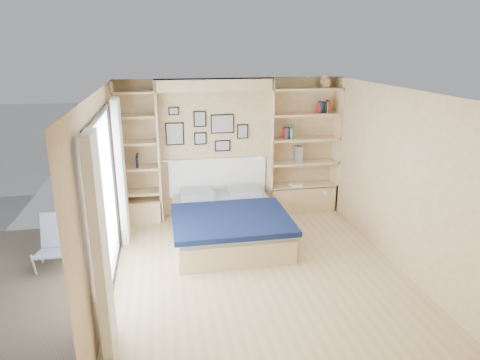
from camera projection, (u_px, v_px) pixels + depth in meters
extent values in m
plane|color=tan|center=(257.00, 269.00, 6.09)|extent=(4.50, 4.50, 0.00)
plane|color=#D6B87D|center=(231.00, 148.00, 7.82)|extent=(4.00, 0.00, 4.00)
plane|color=#D6B87D|center=(317.00, 268.00, 3.60)|extent=(4.00, 0.00, 4.00)
plane|color=#D6B87D|center=(102.00, 195.00, 5.36)|extent=(0.00, 4.50, 4.50)
plane|color=#D6B87D|center=(395.00, 178.00, 6.06)|extent=(0.00, 4.50, 4.50)
plane|color=white|center=(259.00, 91.00, 5.33)|extent=(4.50, 4.50, 0.00)
cube|color=tan|center=(158.00, 153.00, 7.43)|extent=(0.04, 0.35, 2.50)
cube|color=tan|center=(270.00, 148.00, 7.78)|extent=(0.04, 0.35, 2.50)
cube|color=tan|center=(214.00, 85.00, 7.25)|extent=(2.00, 0.35, 0.20)
cube|color=tan|center=(336.00, 145.00, 8.00)|extent=(0.04, 0.35, 2.50)
cube|color=tan|center=(118.00, 155.00, 7.31)|extent=(0.04, 0.35, 2.50)
cube|color=tan|center=(302.00, 198.00, 8.19)|extent=(1.30, 0.35, 0.50)
cube|color=tan|center=(142.00, 211.00, 7.68)|extent=(0.70, 0.35, 0.40)
cube|color=black|center=(97.00, 117.00, 5.07)|extent=(0.04, 2.08, 0.06)
cube|color=black|center=(114.00, 280.00, 5.74)|extent=(0.04, 2.08, 0.06)
cube|color=black|center=(95.00, 241.00, 4.46)|extent=(0.04, 0.06, 2.20)
cube|color=black|center=(114.00, 182.00, 6.37)|extent=(0.04, 0.06, 2.20)
cube|color=silver|center=(105.00, 205.00, 5.40)|extent=(0.01, 2.00, 2.20)
cube|color=white|center=(100.00, 247.00, 4.19)|extent=(0.10, 0.45, 2.30)
cube|color=white|center=(121.00, 173.00, 6.63)|extent=(0.10, 0.45, 2.30)
cube|color=tan|center=(302.00, 185.00, 8.11)|extent=(1.30, 0.35, 0.04)
cube|color=tan|center=(303.00, 162.00, 7.98)|extent=(1.30, 0.35, 0.04)
cube|color=tan|center=(305.00, 139.00, 7.84)|extent=(1.30, 0.35, 0.04)
cube|color=tan|center=(306.00, 114.00, 7.71)|extent=(1.30, 0.35, 0.04)
cube|color=tan|center=(307.00, 89.00, 7.57)|extent=(1.30, 0.35, 0.04)
cube|color=tan|center=(141.00, 192.00, 7.58)|extent=(0.70, 0.35, 0.04)
cube|color=tan|center=(139.00, 168.00, 7.44)|extent=(0.70, 0.35, 0.04)
cube|color=tan|center=(137.00, 143.00, 7.31)|extent=(0.70, 0.35, 0.04)
cube|color=tan|center=(135.00, 116.00, 7.17)|extent=(0.70, 0.35, 0.04)
cube|color=tan|center=(133.00, 92.00, 7.05)|extent=(0.70, 0.35, 0.04)
cube|color=tan|center=(228.00, 228.00, 7.00)|extent=(1.69, 2.12, 0.37)
cube|color=#989EA6|center=(228.00, 215.00, 6.92)|extent=(1.65, 2.08, 0.10)
cube|color=#0C1739|center=(231.00, 219.00, 6.57)|extent=(1.79, 1.48, 0.08)
cube|color=#989EA6|center=(197.00, 194.00, 7.53)|extent=(0.58, 0.42, 0.12)
cube|color=#989EA6|center=(244.00, 192.00, 7.68)|extent=(0.58, 0.42, 0.12)
cube|color=white|center=(218.00, 177.00, 7.91)|extent=(1.79, 0.04, 0.70)
cube|color=black|center=(175.00, 134.00, 7.53)|extent=(0.32, 0.02, 0.40)
cube|color=gray|center=(175.00, 134.00, 7.52)|extent=(0.28, 0.01, 0.36)
cube|color=black|center=(200.00, 119.00, 7.53)|extent=(0.22, 0.02, 0.28)
cube|color=gray|center=(200.00, 119.00, 7.52)|extent=(0.18, 0.01, 0.24)
cube|color=black|center=(200.00, 138.00, 7.64)|extent=(0.22, 0.02, 0.22)
cube|color=gray|center=(200.00, 139.00, 7.63)|extent=(0.18, 0.01, 0.18)
cube|color=black|center=(222.00, 124.00, 7.63)|extent=(0.42, 0.02, 0.34)
cube|color=gray|center=(222.00, 124.00, 7.62)|extent=(0.38, 0.01, 0.30)
cube|color=black|center=(223.00, 146.00, 7.75)|extent=(0.28, 0.02, 0.20)
cube|color=gray|center=(223.00, 146.00, 7.74)|extent=(0.24, 0.01, 0.16)
cube|color=black|center=(243.00, 131.00, 7.74)|extent=(0.20, 0.02, 0.26)
cube|color=gray|center=(243.00, 132.00, 7.73)|extent=(0.16, 0.01, 0.22)
cube|color=black|center=(174.00, 111.00, 7.41)|extent=(0.18, 0.02, 0.14)
cube|color=gray|center=(174.00, 111.00, 7.40)|extent=(0.14, 0.01, 0.10)
cylinder|color=silver|center=(167.00, 161.00, 7.42)|extent=(0.20, 0.02, 0.02)
cone|color=white|center=(173.00, 162.00, 7.44)|extent=(0.13, 0.12, 0.15)
cylinder|color=silver|center=(263.00, 157.00, 7.72)|extent=(0.20, 0.02, 0.02)
cone|color=white|center=(258.00, 158.00, 7.71)|extent=(0.13, 0.12, 0.15)
cube|color=maroon|center=(285.00, 133.00, 7.74)|extent=(0.02, 0.15, 0.19)
cube|color=navy|center=(286.00, 133.00, 7.74)|extent=(0.03, 0.15, 0.21)
cube|color=black|center=(288.00, 133.00, 7.75)|extent=(0.03, 0.15, 0.21)
cube|color=#C5B191|center=(290.00, 133.00, 7.75)|extent=(0.04, 0.15, 0.19)
cube|color=#296052|center=(292.00, 131.00, 7.75)|extent=(0.03, 0.15, 0.25)
cube|color=#A51E1E|center=(318.00, 108.00, 7.71)|extent=(0.02, 0.15, 0.18)
cube|color=navy|center=(320.00, 107.00, 7.71)|extent=(0.03, 0.15, 0.21)
cube|color=black|center=(321.00, 107.00, 7.71)|extent=(0.03, 0.15, 0.21)
cube|color=#BFB28C|center=(325.00, 107.00, 7.73)|extent=(0.04, 0.15, 0.20)
cube|color=#26593F|center=(325.00, 107.00, 7.73)|extent=(0.03, 0.15, 0.20)
cube|color=#A51E1E|center=(328.00, 106.00, 7.73)|extent=(0.03, 0.15, 0.23)
cube|color=navy|center=(137.00, 162.00, 7.40)|extent=(0.02, 0.15, 0.20)
cube|color=black|center=(138.00, 160.00, 7.39)|extent=(0.03, 0.15, 0.23)
cube|color=#BFB28C|center=(138.00, 162.00, 7.40)|extent=(0.03, 0.15, 0.19)
cube|color=tan|center=(325.00, 83.00, 7.59)|extent=(0.13, 0.13, 0.15)
cone|color=tan|center=(325.00, 77.00, 7.56)|extent=(0.20, 0.20, 0.08)
cube|color=slate|center=(299.00, 154.00, 7.90)|extent=(0.12, 0.12, 0.30)
cube|color=white|center=(296.00, 185.00, 8.03)|extent=(0.22, 0.16, 0.03)
cylinder|color=tan|center=(34.00, 266.00, 5.80)|extent=(0.03, 0.13, 0.37)
cylinder|color=tan|center=(66.00, 263.00, 5.87)|extent=(0.03, 0.13, 0.37)
cylinder|color=tan|center=(42.00, 243.00, 6.25)|extent=(0.03, 0.30, 0.60)
cylinder|color=tan|center=(72.00, 241.00, 6.33)|extent=(0.03, 0.30, 0.60)
cube|color=#2D5CA0|center=(52.00, 253.00, 5.99)|extent=(0.42, 0.51, 0.14)
cube|color=#2D5CA0|center=(56.00, 229.00, 6.26)|extent=(0.42, 0.21, 0.49)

